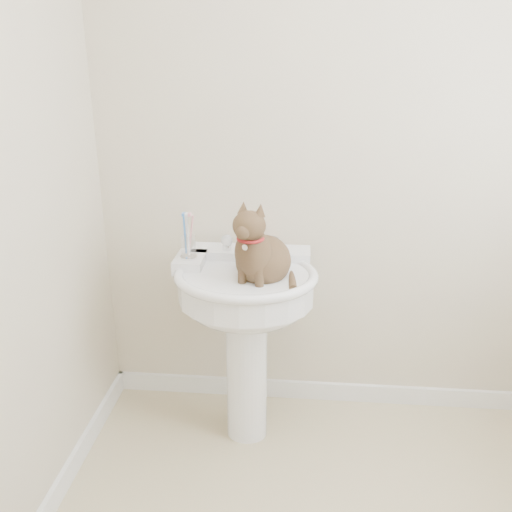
# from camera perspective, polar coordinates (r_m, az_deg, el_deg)

# --- Properties ---
(wall_back) EXTENTS (2.20, 0.00, 2.50)m
(wall_back) POSITION_cam_1_polar(r_m,az_deg,el_deg) (2.29, 10.55, 11.89)
(wall_back) COLOR beige
(wall_back) RESTS_ON ground
(baseboard_back) EXTENTS (2.20, 0.02, 0.09)m
(baseboard_back) POSITION_cam_1_polar(r_m,az_deg,el_deg) (2.73, 8.89, -13.94)
(baseboard_back) COLOR white
(baseboard_back) RESTS_ON floor
(pedestal_sink) EXTENTS (0.58, 0.57, 0.80)m
(pedestal_sink) POSITION_cam_1_polar(r_m,az_deg,el_deg) (2.20, -1.09, -5.10)
(pedestal_sink) COLOR white
(pedestal_sink) RESTS_ON floor
(faucet) EXTENTS (0.28, 0.12, 0.14)m
(faucet) POSITION_cam_1_polar(r_m,az_deg,el_deg) (2.25, -0.66, 1.38)
(faucet) COLOR silver
(faucet) RESTS_ON pedestal_sink
(soap_bar) EXTENTS (0.10, 0.08, 0.03)m
(soap_bar) POSITION_cam_1_polar(r_m,az_deg,el_deg) (2.33, 0.39, 1.44)
(soap_bar) COLOR #E2551B
(soap_bar) RESTS_ON pedestal_sink
(toothbrush_cup) EXTENTS (0.07, 0.07, 0.18)m
(toothbrush_cup) POSITION_cam_1_polar(r_m,az_deg,el_deg) (2.20, -7.13, 1.00)
(toothbrush_cup) COLOR silver
(toothbrush_cup) RESTS_ON pedestal_sink
(cat) EXTENTS (0.24, 0.30, 0.44)m
(cat) POSITION_cam_1_polar(r_m,az_deg,el_deg) (2.07, 0.55, 0.05)
(cat) COLOR brown
(cat) RESTS_ON pedestal_sink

